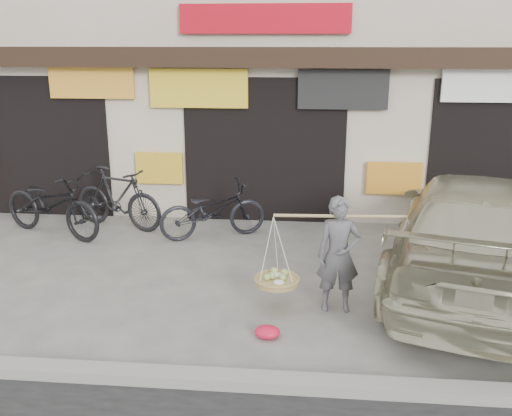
# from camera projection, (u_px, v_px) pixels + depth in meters

# --- Properties ---
(ground) EXTENTS (70.00, 70.00, 0.00)m
(ground) POSITION_uv_depth(u_px,v_px,m) (244.00, 299.00, 7.69)
(ground) COLOR gray
(ground) RESTS_ON ground
(kerb) EXTENTS (70.00, 0.25, 0.12)m
(kerb) POSITION_uv_depth(u_px,v_px,m) (221.00, 379.00, 5.76)
(kerb) COLOR gray
(kerb) RESTS_ON ground
(shophouse_block) EXTENTS (14.00, 6.32, 7.00)m
(shophouse_block) POSITION_uv_depth(u_px,v_px,m) (275.00, 35.00, 12.83)
(shophouse_block) COLOR beige
(shophouse_block) RESTS_ON ground
(street_vendor) EXTENTS (2.11, 0.65, 1.50)m
(street_vendor) POSITION_uv_depth(u_px,v_px,m) (338.00, 260.00, 7.20)
(street_vendor) COLOR slate
(street_vendor) RESTS_ON ground
(bike_0) EXTENTS (2.32, 1.57, 1.16)m
(bike_0) POSITION_uv_depth(u_px,v_px,m) (52.00, 204.00, 10.02)
(bike_0) COLOR black
(bike_0) RESTS_ON ground
(bike_1) EXTENTS (1.98, 1.17, 1.15)m
(bike_1) POSITION_uv_depth(u_px,v_px,m) (117.00, 198.00, 10.41)
(bike_1) COLOR black
(bike_1) RESTS_ON ground
(bike_2) EXTENTS (1.99, 1.35, 0.99)m
(bike_2) POSITION_uv_depth(u_px,v_px,m) (213.00, 210.00, 9.93)
(bike_2) COLOR black
(bike_2) RESTS_ON ground
(suv) EXTENTS (3.62, 5.81, 1.57)m
(suv) POSITION_uv_depth(u_px,v_px,m) (478.00, 231.00, 7.98)
(suv) COLOR beige
(suv) RESTS_ON ground
(red_bag) EXTENTS (0.31, 0.25, 0.14)m
(red_bag) POSITION_uv_depth(u_px,v_px,m) (267.00, 332.00, 6.68)
(red_bag) COLOR red
(red_bag) RESTS_ON ground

